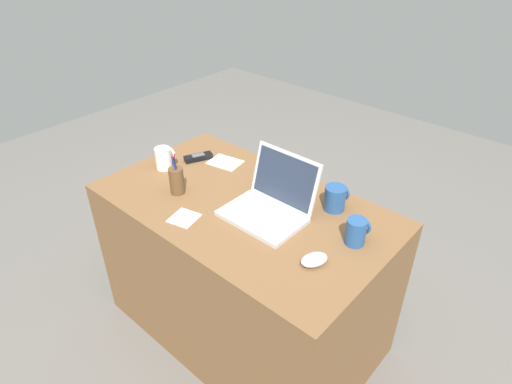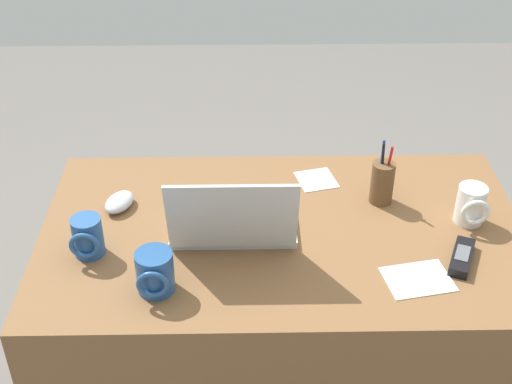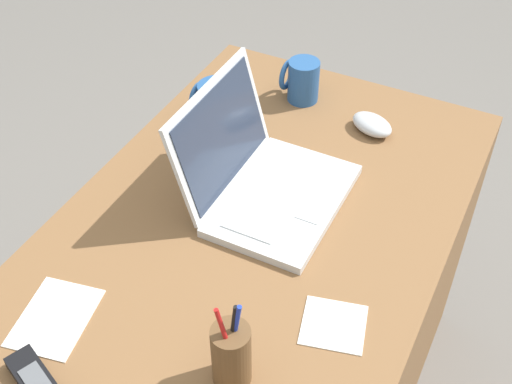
% 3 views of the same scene
% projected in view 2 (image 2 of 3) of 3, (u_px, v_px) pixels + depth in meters
% --- Properties ---
extents(desk, '(1.22, 0.71, 0.74)m').
position_uv_depth(desk, '(280.00, 335.00, 1.98)').
color(desk, brown).
rests_on(desk, ground).
extents(laptop, '(0.31, 0.27, 0.23)m').
position_uv_depth(laptop, '(233.00, 219.00, 1.73)').
color(laptop, silver).
rests_on(laptop, desk).
extents(computer_mouse, '(0.10, 0.12, 0.04)m').
position_uv_depth(computer_mouse, '(119.00, 202.00, 1.84)').
color(computer_mouse, silver).
rests_on(computer_mouse, desk).
extents(coffee_mug_white, '(0.07, 0.08, 0.10)m').
position_uv_depth(coffee_mug_white, '(471.00, 205.00, 1.77)').
color(coffee_mug_white, white).
rests_on(coffee_mug_white, desk).
extents(coffee_mug_tall, '(0.08, 0.10, 0.10)m').
position_uv_depth(coffee_mug_tall, '(155.00, 273.00, 1.56)').
color(coffee_mug_tall, '#26518C').
rests_on(coffee_mug_tall, desk).
extents(coffee_mug_spare, '(0.07, 0.08, 0.10)m').
position_uv_depth(coffee_mug_spare, '(88.00, 237.00, 1.66)').
color(coffee_mug_spare, '#26518C').
rests_on(coffee_mug_spare, desk).
extents(cordless_phone, '(0.09, 0.14, 0.03)m').
position_uv_depth(cordless_phone, '(462.00, 257.00, 1.66)').
color(cordless_phone, black).
rests_on(cordless_phone, desk).
extents(pen_holder, '(0.06, 0.06, 0.18)m').
position_uv_depth(pen_holder, '(382.00, 182.00, 1.84)').
color(pen_holder, brown).
rests_on(pen_holder, desk).
extents(paper_note_near_laptop, '(0.12, 0.13, 0.00)m').
position_uv_depth(paper_note_near_laptop, '(316.00, 180.00, 1.96)').
color(paper_note_near_laptop, white).
rests_on(paper_note_near_laptop, desk).
extents(paper_note_left, '(0.17, 0.14, 0.00)m').
position_uv_depth(paper_note_left, '(418.00, 279.00, 1.61)').
color(paper_note_left, white).
rests_on(paper_note_left, desk).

